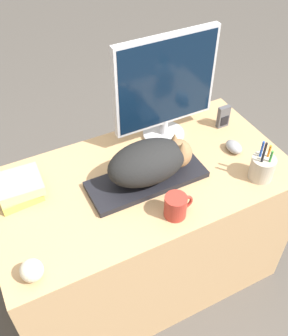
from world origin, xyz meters
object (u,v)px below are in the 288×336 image
(keyboard, at_px, (147,179))
(pen_cup, at_px, (262,168))
(baseball, at_px, (32,270))
(phone, at_px, (223,117))
(computer_mouse, at_px, (234,147))
(monitor, at_px, (166,86))
(coffee_mug, at_px, (176,206))
(book_stack, at_px, (19,188))
(cat, at_px, (152,161))

(keyboard, xyz_separation_m, pen_cup, (0.41, -0.18, 0.04))
(baseball, height_order, phone, phone)
(keyboard, distance_m, phone, 0.50)
(pen_cup, bearing_deg, computer_mouse, 89.55)
(monitor, height_order, computer_mouse, monitor)
(monitor, height_order, coffee_mug, monitor)
(monitor, bearing_deg, computer_mouse, -46.41)
(keyboard, distance_m, computer_mouse, 0.41)
(phone, bearing_deg, keyboard, -161.21)
(pen_cup, distance_m, book_stack, 0.94)
(coffee_mug, bearing_deg, monitor, 66.25)
(computer_mouse, distance_m, coffee_mug, 0.44)
(baseball, xyz_separation_m, phone, (0.99, 0.37, 0.01))
(coffee_mug, bearing_deg, keyboard, 94.63)
(pen_cup, height_order, baseball, pen_cup)
(cat, xyz_separation_m, pen_cup, (0.39, -0.18, -0.05))
(computer_mouse, height_order, pen_cup, pen_cup)
(cat, distance_m, pen_cup, 0.44)
(cat, relative_size, computer_mouse, 4.10)
(coffee_mug, distance_m, pen_cup, 0.40)
(book_stack, bearing_deg, coffee_mug, -36.58)
(computer_mouse, relative_size, baseball, 1.14)
(keyboard, xyz_separation_m, baseball, (-0.51, -0.21, 0.03))
(cat, distance_m, coffee_mug, 0.20)
(coffee_mug, distance_m, phone, 0.58)
(keyboard, height_order, phone, phone)
(cat, relative_size, phone, 3.32)
(monitor, height_order, phone, monitor)
(computer_mouse, height_order, book_stack, book_stack)
(keyboard, height_order, coffee_mug, coffee_mug)
(cat, xyz_separation_m, monitor, (0.18, 0.22, 0.15))
(monitor, xyz_separation_m, pen_cup, (0.21, -0.40, -0.20))
(monitor, distance_m, baseball, 0.86)
(cat, relative_size, monitor, 0.74)
(monitor, relative_size, computer_mouse, 5.55)
(book_stack, bearing_deg, monitor, 5.43)
(monitor, relative_size, baseball, 6.32)
(coffee_mug, relative_size, baseball, 1.51)
(keyboard, distance_m, pen_cup, 0.45)
(coffee_mug, distance_m, book_stack, 0.59)
(baseball, bearing_deg, book_stack, 82.09)
(cat, bearing_deg, pen_cup, -24.87)
(keyboard, height_order, book_stack, book_stack)
(phone, bearing_deg, monitor, 167.44)
(monitor, distance_m, phone, 0.35)
(coffee_mug, relative_size, phone, 1.07)
(coffee_mug, height_order, pen_cup, pen_cup)
(keyboard, bearing_deg, cat, 0.00)
(pen_cup, bearing_deg, baseball, -178.15)
(keyboard, bearing_deg, monitor, 48.00)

